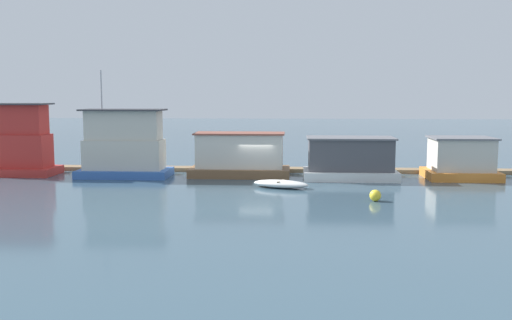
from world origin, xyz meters
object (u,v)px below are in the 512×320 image
object	(u,v)px
dinghy_white	(281,184)
houseboat_brown	(240,156)
houseboat_white	(350,159)
buoy_yellow	(375,195)
houseboat_orange	(461,159)
houseboat_red	(17,144)
houseboat_blue	(124,147)

from	to	relation	value
dinghy_white	houseboat_brown	bearing A→B (deg)	121.69
houseboat_white	buoy_yellow	xyz separation A→B (m)	(0.64, -8.65, -1.11)
houseboat_orange	houseboat_brown	bearing A→B (deg)	179.11
houseboat_red	houseboat_white	bearing A→B (deg)	-1.13
houseboat_red	houseboat_orange	world-z (taller)	houseboat_red
houseboat_red	dinghy_white	world-z (taller)	houseboat_red
houseboat_orange	houseboat_white	bearing A→B (deg)	-175.14
houseboat_blue	houseboat_white	xyz separation A→B (m)	(16.77, -0.03, -0.81)
houseboat_blue	buoy_yellow	world-z (taller)	houseboat_blue
houseboat_red	houseboat_brown	xyz separation A→B (m)	(17.13, 0.45, -0.88)
houseboat_red	houseboat_blue	bearing A→B (deg)	-3.13
houseboat_white	buoy_yellow	bearing A→B (deg)	-85.74
houseboat_brown	houseboat_blue	bearing A→B (deg)	-173.93
houseboat_orange	dinghy_white	xyz separation A→B (m)	(-13.06, -4.97, -1.15)
houseboat_red	houseboat_orange	size ratio (longest dim) A/B	1.18
buoy_yellow	houseboat_white	bearing A→B (deg)	94.26
houseboat_blue	dinghy_white	world-z (taller)	houseboat_blue
houseboat_orange	buoy_yellow	world-z (taller)	houseboat_orange
houseboat_brown	buoy_yellow	world-z (taller)	houseboat_brown
houseboat_red	houseboat_orange	distance (m)	33.43
houseboat_white	houseboat_orange	bearing A→B (deg)	4.86
houseboat_brown	buoy_yellow	size ratio (longest dim) A/B	11.15
houseboat_brown	houseboat_orange	size ratio (longest dim) A/B	1.48
houseboat_brown	buoy_yellow	xyz separation A→B (m)	(8.82, -9.60, -1.17)
buoy_yellow	houseboat_brown	bearing A→B (deg)	132.57
houseboat_blue	houseboat_brown	distance (m)	8.68
dinghy_white	buoy_yellow	world-z (taller)	buoy_yellow
houseboat_white	buoy_yellow	size ratio (longest dim) A/B	10.02
houseboat_orange	dinghy_white	distance (m)	14.02
houseboat_blue	houseboat_orange	xyz separation A→B (m)	(24.89, 0.66, -0.84)
houseboat_red	houseboat_brown	bearing A→B (deg)	1.50
dinghy_white	houseboat_white	bearing A→B (deg)	40.90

